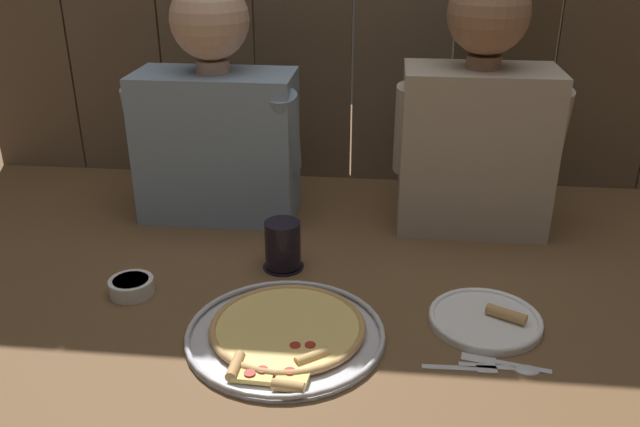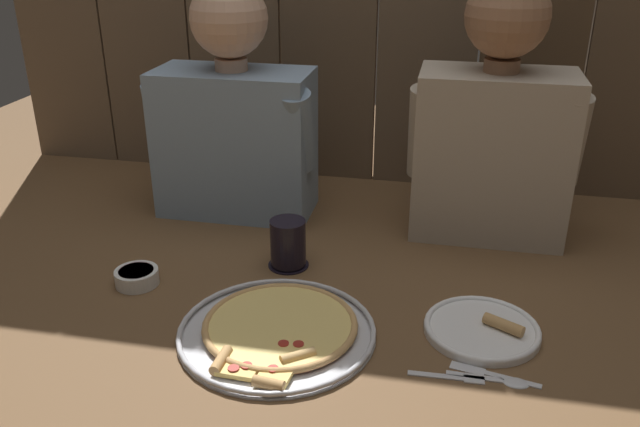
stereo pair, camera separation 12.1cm
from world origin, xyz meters
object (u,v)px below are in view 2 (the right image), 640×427
at_px(drinking_glass, 288,244).
at_px(diner_right, 496,118).
at_px(pizza_tray, 278,330).
at_px(diner_left, 234,108).
at_px(dipping_bowl, 137,276).
at_px(dinner_plate, 482,329).

relative_size(drinking_glass, diner_right, 0.18).
height_order(pizza_tray, diner_left, diner_left).
height_order(pizza_tray, dipping_bowl, dipping_bowl).
xyz_separation_m(pizza_tray, diner_left, (-0.25, 0.54, 0.27)).
bearing_deg(diner_right, dipping_bowl, -150.08).
height_order(dipping_bowl, diner_right, diner_right).
bearing_deg(pizza_tray, dipping_bowl, 161.03).
height_order(dipping_bowl, diner_left, diner_left).
height_order(dinner_plate, diner_right, diner_right).
bearing_deg(diner_left, dipping_bowl, -102.05).
bearing_deg(dinner_plate, dipping_bowl, 177.28).
bearing_deg(dipping_bowl, pizza_tray, -18.97).
height_order(pizza_tray, dinner_plate, dinner_plate).
distance_m(pizza_tray, diner_left, 0.65).
height_order(diner_left, diner_right, diner_right).
distance_m(dinner_plate, diner_right, 0.53).
xyz_separation_m(pizza_tray, drinking_glass, (-0.05, 0.26, 0.04)).
xyz_separation_m(pizza_tray, dipping_bowl, (-0.34, 0.12, 0.01)).
relative_size(dipping_bowl, diner_left, 0.15).
bearing_deg(drinking_glass, dinner_plate, -22.99).
relative_size(diner_left, diner_right, 0.96).
xyz_separation_m(dinner_plate, diner_right, (0.01, 0.45, 0.28)).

